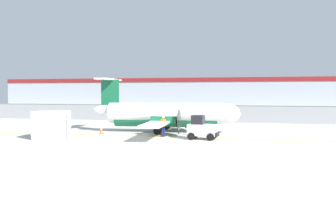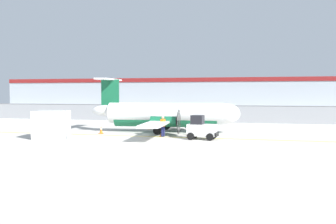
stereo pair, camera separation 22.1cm
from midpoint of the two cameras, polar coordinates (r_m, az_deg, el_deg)
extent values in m
plane|color=#BCB7AD|center=(28.75, -2.12, -4.27)|extent=(140.00, 140.00, 0.00)
cube|color=yellow|center=(30.67, -1.12, -3.80)|extent=(84.00, 0.20, 0.01)
cube|color=gray|center=(46.20, 3.85, -0.28)|extent=(98.00, 0.04, 2.00)
cylinder|color=slate|center=(46.15, 3.85, 1.02)|extent=(98.00, 0.10, 0.10)
cube|color=#38383A|center=(57.60, 5.74, -0.57)|extent=(98.00, 17.00, 0.12)
cube|color=#A8B2BC|center=(75.87, 7.61, 2.68)|extent=(91.00, 8.00, 6.50)
cube|color=maroon|center=(71.93, 7.31, 4.94)|extent=(91.00, 0.20, 0.80)
cylinder|color=white|center=(34.14, -0.57, -0.17)|extent=(10.60, 2.64, 1.90)
ellipsoid|color=white|center=(33.64, 8.72, -0.25)|extent=(2.54, 1.97, 1.80)
ellipsoid|color=white|center=(35.49, -9.38, 0.23)|extent=(3.03, 1.25, 1.05)
cylinder|color=#145938|center=(34.18, -0.57, -1.04)|extent=(9.50, 2.15, 1.48)
cube|color=white|center=(34.16, -0.41, -1.13)|extent=(2.74, 16.07, 0.18)
cylinder|color=#145938|center=(36.69, 0.58, -0.84)|extent=(2.26, 1.05, 0.90)
cone|color=black|center=(36.54, 2.37, -0.86)|extent=(0.48, 0.47, 0.44)
cylinder|color=#262626|center=(36.52, 2.60, -0.86)|extent=(0.19, 2.10, 2.10)
cylinder|color=#145938|center=(31.57, -0.84, -1.46)|extent=(2.26, 1.05, 0.90)
cone|color=black|center=(31.39, 1.22, -1.49)|extent=(0.48, 0.47, 0.44)
cylinder|color=#262626|center=(31.37, 1.50, -1.49)|extent=(0.19, 2.10, 2.10)
cube|color=#145938|center=(35.37, -8.98, 2.42)|extent=(1.71, 0.30, 3.10)
cube|color=white|center=(35.43, -9.21, 4.92)|extent=(1.44, 4.87, 0.14)
cylinder|color=#59595B|center=(33.78, 5.62, -1.85)|extent=(0.15, 0.15, 0.97)
cylinder|color=black|center=(33.82, 5.62, -2.68)|extent=(0.61, 0.26, 0.60)
cylinder|color=#59595B|center=(36.43, -0.44, -1.42)|extent=(0.15, 0.15, 0.90)
cylinder|color=black|center=(36.47, -0.44, -2.13)|extent=(0.77, 0.27, 0.76)
cylinder|color=#59595B|center=(32.10, -1.78, -2.02)|extent=(0.15, 0.15, 0.90)
cylinder|color=black|center=(32.14, -1.77, -2.82)|extent=(0.77, 0.27, 0.76)
cube|color=silver|center=(29.07, 5.05, -2.75)|extent=(2.28, 1.28, 0.90)
cube|color=black|center=(29.08, 4.38, -1.17)|extent=(0.98, 1.07, 0.70)
cube|color=black|center=(28.86, 7.27, -3.41)|extent=(0.25, 1.11, 0.30)
cylinder|color=black|center=(29.54, 6.73, -3.55)|extent=(0.57, 0.23, 0.56)
cylinder|color=black|center=(28.37, 6.25, -3.81)|extent=(0.57, 0.23, 0.56)
cylinder|color=black|center=(29.87, 3.90, -3.46)|extent=(0.57, 0.23, 0.56)
cylinder|color=black|center=(28.72, 3.31, -3.72)|extent=(0.57, 0.23, 0.56)
cylinder|color=#191E4C|center=(30.78, -0.80, -2.99)|extent=(0.22, 0.22, 0.85)
cylinder|color=#191E4C|center=(30.64, -1.07, -3.02)|extent=(0.22, 0.22, 0.85)
cylinder|color=orange|center=(30.64, -0.94, -1.66)|extent=(0.47, 0.47, 0.60)
cylinder|color=orange|center=(30.79, -0.64, -1.58)|extent=(0.14, 0.14, 0.55)
cylinder|color=orange|center=(30.49, -1.24, -1.62)|extent=(0.14, 0.14, 0.55)
sphere|color=tan|center=(30.61, -0.94, -0.84)|extent=(0.22, 0.22, 0.22)
cube|color=silver|center=(30.76, -17.52, -1.87)|extent=(2.63, 2.28, 2.20)
cube|color=#333338|center=(30.76, -17.52, -1.87)|extent=(2.43, 0.38, 2.20)
cube|color=orange|center=(37.39, -2.92, -2.56)|extent=(0.36, 0.36, 0.04)
cone|color=orange|center=(37.36, -2.92, -2.07)|extent=(0.28, 0.28, 0.60)
cylinder|color=white|center=(37.35, -2.92, -1.95)|extent=(0.17, 0.17, 0.08)
cube|color=orange|center=(33.53, -10.33, -3.24)|extent=(0.36, 0.36, 0.04)
cone|color=orange|center=(33.49, -10.33, -2.70)|extent=(0.28, 0.28, 0.60)
cylinder|color=white|center=(33.48, -10.33, -2.56)|extent=(0.17, 0.17, 0.08)
cube|color=orange|center=(31.01, -1.08, -3.70)|extent=(0.36, 0.36, 0.04)
cone|color=orange|center=(30.97, -1.08, -3.11)|extent=(0.28, 0.28, 0.60)
cylinder|color=white|center=(30.96, -1.08, -2.97)|extent=(0.17, 0.17, 0.08)
cube|color=orange|center=(32.29, 2.99, -3.44)|extent=(0.36, 0.36, 0.04)
cone|color=orange|center=(32.25, 2.99, -2.87)|extent=(0.28, 0.28, 0.60)
cylinder|color=white|center=(32.24, 2.99, -2.73)|extent=(0.17, 0.17, 0.08)
cube|color=red|center=(62.91, -5.70, 0.35)|extent=(4.39, 2.25, 0.80)
cube|color=#262D38|center=(62.95, -5.82, 0.97)|extent=(2.39, 1.84, 0.56)
cylinder|color=black|center=(63.12, -4.19, 0.07)|extent=(0.62, 0.28, 0.60)
cylinder|color=black|center=(61.50, -4.91, -0.01)|extent=(0.62, 0.28, 0.60)
cylinder|color=black|center=(64.37, -6.45, 0.12)|extent=(0.62, 0.28, 0.60)
cylinder|color=black|center=(62.78, -7.21, 0.04)|extent=(0.62, 0.28, 0.60)
cube|color=gray|center=(59.87, -1.13, 0.23)|extent=(4.28, 1.91, 0.80)
cube|color=#262D38|center=(59.89, -1.27, 0.88)|extent=(2.28, 1.67, 0.56)
cylinder|color=black|center=(60.35, 0.40, -0.06)|extent=(0.61, 0.23, 0.60)
cylinder|color=black|center=(58.62, -0.09, -0.15)|extent=(0.61, 0.23, 0.60)
cylinder|color=black|center=(61.17, -2.13, -0.02)|extent=(0.61, 0.23, 0.60)
cylinder|color=black|center=(59.47, -2.67, -0.10)|extent=(0.61, 0.23, 0.60)
cube|color=gray|center=(53.77, 6.30, -0.11)|extent=(4.27, 1.87, 0.80)
cube|color=#262D38|center=(53.76, 6.15, 0.62)|extent=(2.26, 1.65, 0.56)
cylinder|color=black|center=(54.47, 7.91, -0.41)|extent=(0.61, 0.22, 0.60)
cylinder|color=black|center=(52.69, 7.64, -0.53)|extent=(0.61, 0.22, 0.60)
cylinder|color=black|center=(54.92, 5.01, -0.37)|extent=(0.61, 0.22, 0.60)
cylinder|color=black|center=(53.15, 4.65, -0.48)|extent=(0.61, 0.22, 0.60)
cube|color=red|center=(52.45, 11.87, -0.23)|extent=(4.27, 1.89, 0.80)
cube|color=#262D38|center=(52.42, 12.04, 0.51)|extent=(2.27, 1.66, 0.56)
cylinder|color=black|center=(51.57, 10.32, -0.63)|extent=(0.61, 0.23, 0.60)
cylinder|color=black|center=(53.36, 10.34, -0.50)|extent=(0.61, 0.23, 0.60)
cylinder|color=black|center=(51.62, 13.43, -0.66)|extent=(0.61, 0.23, 0.60)
cylinder|color=black|center=(53.41, 13.35, -0.53)|extent=(0.61, 0.23, 0.60)
cube|color=red|center=(52.55, 20.46, -0.35)|extent=(4.31, 2.01, 0.80)
cube|color=#262D38|center=(52.49, 20.32, 0.39)|extent=(2.31, 1.72, 0.56)
cylinder|color=black|center=(53.74, 21.73, -0.65)|extent=(0.61, 0.24, 0.60)
cylinder|color=black|center=(51.99, 22.17, -0.77)|extent=(0.61, 0.24, 0.60)
cylinder|color=black|center=(53.20, 18.79, -0.63)|extent=(0.61, 0.24, 0.60)
cylinder|color=black|center=(51.43, 19.13, -0.75)|extent=(0.61, 0.24, 0.60)
camera|label=1|loc=(0.11, -90.18, -0.01)|focal=40.00mm
camera|label=2|loc=(0.11, 89.82, 0.01)|focal=40.00mm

